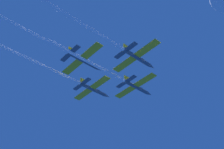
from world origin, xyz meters
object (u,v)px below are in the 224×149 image
at_px(jet_lead, 114,75).
at_px(jet_left_wing, 63,75).
at_px(jet_slot, 50,43).
at_px(jet_right_wing, 112,42).

bearing_deg(jet_lead, jet_left_wing, -133.65).
bearing_deg(jet_left_wing, jet_lead, 46.35).
xyz_separation_m(jet_lead, jet_left_wing, (-10.63, -11.14, 0.66)).
bearing_deg(jet_lead, jet_slot, -91.73).
relative_size(jet_lead, jet_left_wing, 0.88).
bearing_deg(jet_left_wing, jet_right_wing, 4.86).
distance_m(jet_left_wing, jet_slot, 14.40).
height_order(jet_left_wing, jet_right_wing, jet_left_wing).
distance_m(jet_left_wing, jet_right_wing, 20.29).
bearing_deg(jet_right_wing, jet_slot, -130.27).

